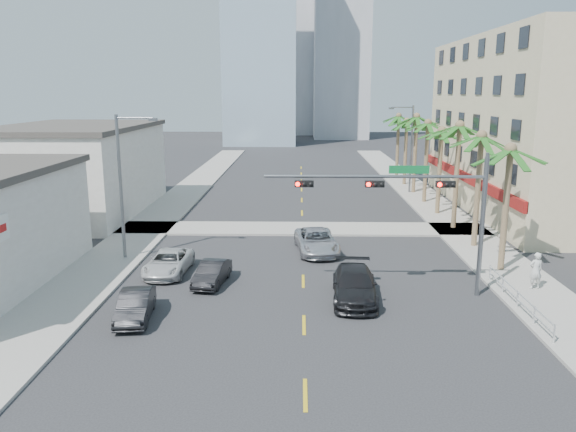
{
  "coord_description": "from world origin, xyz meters",
  "views": [
    {
      "loc": [
        -0.24,
        -19.71,
        10.31
      ],
      "look_at": [
        -0.87,
        11.01,
        3.5
      ],
      "focal_mm": 35.0,
      "sensor_mm": 36.0,
      "label": 1
    }
  ],
  "objects_px": {
    "car_lane_left": "(212,273)",
    "traffic_signal_mast": "(420,199)",
    "car_lane_right": "(355,285)",
    "car_lane_center": "(317,241)",
    "pedestrian": "(536,271)",
    "car_parked_far": "(168,263)",
    "car_parked_mid": "(135,306)"
  },
  "relations": [
    {
      "from": "traffic_signal_mast",
      "to": "car_parked_far",
      "type": "height_order",
      "value": "traffic_signal_mast"
    },
    {
      "from": "car_lane_center",
      "to": "pedestrian",
      "type": "bearing_deg",
      "value": -39.01
    },
    {
      "from": "traffic_signal_mast",
      "to": "car_lane_left",
      "type": "distance_m",
      "value": 11.76
    },
    {
      "from": "car_parked_far",
      "to": "car_lane_center",
      "type": "xyz_separation_m",
      "value": [
        8.71,
        4.58,
        0.1
      ]
    },
    {
      "from": "car_lane_left",
      "to": "car_lane_center",
      "type": "xyz_separation_m",
      "value": [
        5.91,
        6.36,
        0.13
      ]
    },
    {
      "from": "car_parked_far",
      "to": "car_lane_left",
      "type": "bearing_deg",
      "value": -29.81
    },
    {
      "from": "traffic_signal_mast",
      "to": "car_parked_far",
      "type": "xyz_separation_m",
      "value": [
        -13.58,
        3.28,
        -4.4
      ]
    },
    {
      "from": "car_parked_mid",
      "to": "car_lane_right",
      "type": "height_order",
      "value": "car_lane_right"
    },
    {
      "from": "car_lane_right",
      "to": "pedestrian",
      "type": "height_order",
      "value": "pedestrian"
    },
    {
      "from": "car_lane_left",
      "to": "car_lane_center",
      "type": "height_order",
      "value": "car_lane_center"
    },
    {
      "from": "car_lane_center",
      "to": "car_lane_left",
      "type": "bearing_deg",
      "value": -139.51
    },
    {
      "from": "car_lane_left",
      "to": "car_lane_right",
      "type": "relative_size",
      "value": 0.71
    },
    {
      "from": "car_parked_mid",
      "to": "car_parked_far",
      "type": "bearing_deg",
      "value": 83.48
    },
    {
      "from": "car_lane_left",
      "to": "car_lane_center",
      "type": "distance_m",
      "value": 8.68
    },
    {
      "from": "traffic_signal_mast",
      "to": "car_lane_right",
      "type": "bearing_deg",
      "value": -167.11
    },
    {
      "from": "car_parked_mid",
      "to": "traffic_signal_mast",
      "type": "bearing_deg",
      "value": 7.68
    },
    {
      "from": "car_lane_right",
      "to": "car_parked_mid",
      "type": "bearing_deg",
      "value": -162.56
    },
    {
      "from": "car_parked_mid",
      "to": "car_parked_far",
      "type": "relative_size",
      "value": 0.84
    },
    {
      "from": "car_parked_far",
      "to": "car_lane_right",
      "type": "bearing_deg",
      "value": -18.62
    },
    {
      "from": "car_lane_right",
      "to": "pedestrian",
      "type": "xyz_separation_m",
      "value": [
        9.62,
        1.43,
        0.37
      ]
    },
    {
      "from": "car_lane_left",
      "to": "car_lane_right",
      "type": "height_order",
      "value": "car_lane_right"
    },
    {
      "from": "car_parked_far",
      "to": "car_lane_center",
      "type": "distance_m",
      "value": 9.84
    },
    {
      "from": "car_lane_left",
      "to": "car_parked_far",
      "type": "bearing_deg",
      "value": 155.52
    },
    {
      "from": "car_lane_left",
      "to": "traffic_signal_mast",
      "type": "bearing_deg",
      "value": -0.07
    },
    {
      "from": "traffic_signal_mast",
      "to": "car_lane_right",
      "type": "xyz_separation_m",
      "value": [
        -3.21,
        -0.74,
        -4.28
      ]
    },
    {
      "from": "car_parked_far",
      "to": "car_lane_left",
      "type": "relative_size",
      "value": 1.26
    },
    {
      "from": "car_lane_left",
      "to": "pedestrian",
      "type": "bearing_deg",
      "value": 5.18
    },
    {
      "from": "car_lane_right",
      "to": "pedestrian",
      "type": "relative_size",
      "value": 2.69
    },
    {
      "from": "pedestrian",
      "to": "car_parked_far",
      "type": "bearing_deg",
      "value": -14.33
    },
    {
      "from": "car_lane_center",
      "to": "car_lane_right",
      "type": "bearing_deg",
      "value": -85.64
    },
    {
      "from": "car_parked_far",
      "to": "pedestrian",
      "type": "bearing_deg",
      "value": -4.82
    },
    {
      "from": "traffic_signal_mast",
      "to": "car_parked_far",
      "type": "bearing_deg",
      "value": 166.42
    }
  ]
}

